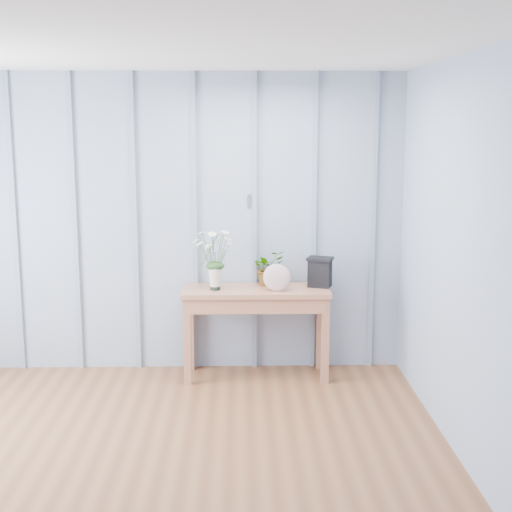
{
  "coord_description": "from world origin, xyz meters",
  "views": [
    {
      "loc": [
        0.63,
        -3.69,
        2.06
      ],
      "look_at": [
        0.76,
        1.94,
        1.03
      ],
      "focal_mm": 50.0,
      "sensor_mm": 36.0,
      "label": 1
    }
  ],
  "objects_px": {
    "sideboard": "(256,302)",
    "felt_disc_vessel": "(277,278)",
    "carved_box": "(320,272)",
    "daisy_vase": "(215,251)"
  },
  "relations": [
    {
      "from": "sideboard",
      "to": "felt_disc_vessel",
      "type": "distance_m",
      "value": 0.3
    },
    {
      "from": "sideboard",
      "to": "daisy_vase",
      "type": "height_order",
      "value": "daisy_vase"
    },
    {
      "from": "carved_box",
      "to": "sideboard",
      "type": "bearing_deg",
      "value": -173.9
    },
    {
      "from": "daisy_vase",
      "to": "sideboard",
      "type": "bearing_deg",
      "value": 6.43
    },
    {
      "from": "felt_disc_vessel",
      "to": "carved_box",
      "type": "relative_size",
      "value": 0.91
    },
    {
      "from": "sideboard",
      "to": "carved_box",
      "type": "bearing_deg",
      "value": 6.1
    },
    {
      "from": "sideboard",
      "to": "daisy_vase",
      "type": "xyz_separation_m",
      "value": [
        -0.33,
        -0.04,
        0.43
      ]
    },
    {
      "from": "daisy_vase",
      "to": "felt_disc_vessel",
      "type": "height_order",
      "value": "daisy_vase"
    },
    {
      "from": "daisy_vase",
      "to": "carved_box",
      "type": "relative_size",
      "value": 2.08
    },
    {
      "from": "daisy_vase",
      "to": "felt_disc_vessel",
      "type": "relative_size",
      "value": 2.29
    }
  ]
}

